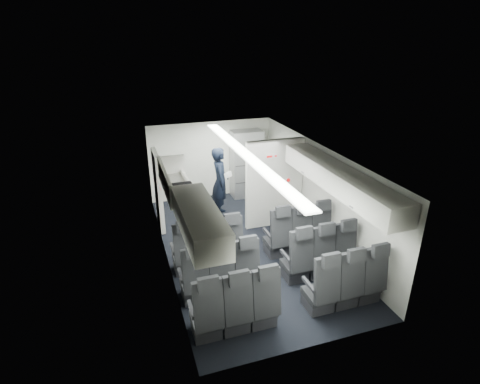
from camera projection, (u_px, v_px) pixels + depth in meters
cabin_shell at (246, 200)px, 7.79m from camera, size 3.41×6.01×2.16m
seat_row_front at (254, 243)px, 7.60m from camera, size 3.33×0.56×1.24m
seat_row_mid at (271, 267)px, 6.81m from camera, size 3.33×0.56×1.24m
seat_row_rear at (293, 297)px, 6.03m from camera, size 3.33×0.56×1.24m
overhead_bin_left_rear at (199, 220)px, 5.35m from camera, size 0.53×1.80×0.40m
overhead_bin_left_front_open at (177, 185)px, 6.91m from camera, size 0.64×1.70×0.72m
overhead_bin_right_rear at (366, 196)px, 6.15m from camera, size 0.53×1.80×0.40m
overhead_bin_right_front at (314, 164)px, 7.68m from camera, size 0.53×1.70×0.40m
bulkhead_partition at (274, 184)px, 8.79m from camera, size 1.40×0.15×2.13m
galley_unit at (246, 164)px, 10.51m from camera, size 0.85×0.52×1.90m
boarding_door at (158, 190)px, 8.74m from camera, size 0.12×1.27×1.86m
flight_attendant at (220, 182)px, 9.36m from camera, size 0.54×0.72×1.79m
carry_on_bag at (182, 190)px, 6.55m from camera, size 0.37×0.26×0.22m
papers at (228, 175)px, 9.30m from camera, size 0.20×0.06×0.14m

